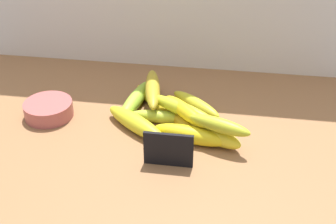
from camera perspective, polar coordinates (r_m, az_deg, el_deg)
name	(u,v)px	position (r cm, az deg, el deg)	size (l,w,h in cm)	color
counter_top	(137,140)	(112.86, -3.84, -3.53)	(110.00, 76.00, 3.00)	brown
chalkboard_sign	(168,151)	(100.39, 0.06, -4.86)	(11.00, 1.80, 8.40)	black
fruit_bowl	(49,109)	(121.75, -14.71, 0.32)	(12.51, 12.51, 4.05)	#A5514D
banana_0	(160,117)	(115.58, -1.00, -0.59)	(15.83, 3.26, 3.26)	#A3B631
banana_1	(136,100)	(122.31, -4.08, 1.54)	(20.48, 3.91, 3.91)	#91BD33
banana_2	(180,119)	(114.45, 1.54, -0.93)	(19.60, 3.40, 3.40)	#A9851A
banana_3	(196,104)	(120.55, 3.49, 0.97)	(16.84, 3.55, 3.55)	gold
banana_4	(213,135)	(108.57, 5.63, -2.87)	(15.31, 4.36, 4.36)	yellow
banana_5	(136,123)	(112.33, -4.01, -1.44)	(20.05, 4.35, 4.35)	gold
banana_6	(153,100)	(122.73, -1.90, 1.56)	(17.53, 3.25, 3.25)	yellow
banana_7	(191,135)	(108.30, 2.92, -2.87)	(18.52, 4.26, 4.26)	yellow
banana_8	(219,125)	(105.16, 6.45, -1.66)	(15.06, 3.43, 3.43)	gold
banana_9	(153,89)	(120.66, -1.93, 2.92)	(20.03, 3.85, 3.85)	#AE9423
banana_10	(181,109)	(112.33, 1.68, 0.42)	(19.87, 3.40, 3.40)	gold
banana_11	(185,111)	(111.31, 2.15, 0.13)	(16.17, 3.55, 3.55)	yellow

